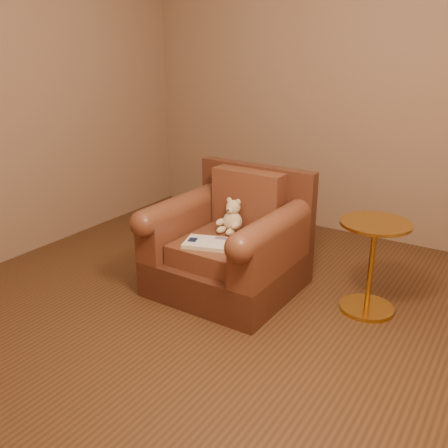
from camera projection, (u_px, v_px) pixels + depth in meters
The scene contains 6 objects.
floor at pixel (221, 323), 3.15m from camera, with size 4.00×4.00×0.00m, color #51321B.
room at pixel (221, 34), 2.56m from camera, with size 4.02×4.02×2.71m.
armchair at pixel (231, 245), 3.52m from camera, with size 0.94×0.89×0.83m.
teddy_bear at pixel (232, 219), 3.55m from camera, with size 0.18×0.20×0.24m.
guidebook at pixel (211, 243), 3.32m from camera, with size 0.40×0.31×0.03m.
side_table at pixel (371, 264), 3.20m from camera, with size 0.44×0.44×0.62m.
Camera 1 is at (1.49, -2.30, 1.68)m, focal length 40.00 mm.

